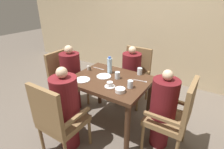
{
  "coord_description": "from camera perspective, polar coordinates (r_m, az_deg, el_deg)",
  "views": [
    {
      "loc": [
        1.2,
        -1.85,
        1.86
      ],
      "look_at": [
        0.0,
        0.04,
        0.82
      ],
      "focal_mm": 28.0,
      "sensor_mm": 36.0,
      "label": 1
    }
  ],
  "objects": [
    {
      "name": "salt_shaker",
      "position": [
        2.76,
        -7.79,
        2.13
      ],
      "size": [
        0.03,
        0.03,
        0.07
      ],
      "color": "white",
      "rests_on": "dining_table"
    },
    {
      "name": "wall_back",
      "position": [
        3.99,
        15.47,
        17.38
      ],
      "size": [
        8.0,
        0.06,
        2.8
      ],
      "color": "tan",
      "rests_on": "ground_plane"
    },
    {
      "name": "pepper_shaker",
      "position": [
        2.73,
        -7.16,
        1.93
      ],
      "size": [
        0.03,
        0.03,
        0.06
      ],
      "color": "#4C3D2D",
      "rests_on": "dining_table"
    },
    {
      "name": "glass_tall_mid",
      "position": [
        2.6,
        9.04,
        1.05
      ],
      "size": [
        0.07,
        0.07,
        0.1
      ],
      "color": "silver",
      "rests_on": "dining_table"
    },
    {
      "name": "water_bottle",
      "position": [
        2.59,
        -0.77,
        2.94
      ],
      "size": [
        0.07,
        0.07,
        0.26
      ],
      "color": "#A3C6DB",
      "rests_on": "dining_table"
    },
    {
      "name": "diner_in_left_chair",
      "position": [
        2.99,
        -13.08,
        -1.04
      ],
      "size": [
        0.32,
        0.32,
        1.14
      ],
      "color": "#5B1419",
      "rests_on": "ground_plane"
    },
    {
      "name": "plate_main_right",
      "position": [
        2.52,
        -2.68,
        -0.58
      ],
      "size": [
        0.21,
        0.21,
        0.01
      ],
      "color": "white",
      "rests_on": "dining_table"
    },
    {
      "name": "plate_main_left",
      "position": [
        2.45,
        -9.59,
        -1.69
      ],
      "size": [
        0.21,
        0.21,
        0.01
      ],
      "color": "white",
      "rests_on": "dining_table"
    },
    {
      "name": "bowl_small",
      "position": [
        2.13,
        2.68,
        -5.13
      ],
      "size": [
        0.12,
        0.12,
        0.05
      ],
      "color": "white",
      "rests_on": "dining_table"
    },
    {
      "name": "glass_tall_near",
      "position": [
        2.22,
        6.0,
        -3.17
      ],
      "size": [
        0.07,
        0.07,
        0.1
      ],
      "color": "silver",
      "rests_on": "dining_table"
    },
    {
      "name": "teacup_with_saucer",
      "position": [
        2.24,
        -0.72,
        -3.37
      ],
      "size": [
        0.14,
        0.14,
        0.07
      ],
      "color": "white",
      "rests_on": "dining_table"
    },
    {
      "name": "chair_right_side",
      "position": [
        2.29,
        19.73,
        -12.19
      ],
      "size": [
        0.49,
        0.49,
        1.0
      ],
      "color": "brown",
      "rests_on": "ground_plane"
    },
    {
      "name": "diner_in_far_chair",
      "position": [
        3.07,
        6.22,
        -0.38
      ],
      "size": [
        0.32,
        0.32,
        1.09
      ],
      "color": "#5B1419",
      "rests_on": "ground_plane"
    },
    {
      "name": "chair_near_corner",
      "position": [
        2.2,
        -17.32,
        -13.48
      ],
      "size": [
        0.49,
        0.49,
        1.0
      ],
      "color": "brown",
      "rests_on": "ground_plane"
    },
    {
      "name": "knife_beside_plate",
      "position": [
        2.8,
        -4.24,
        1.97
      ],
      "size": [
        0.21,
        0.02,
        0.0
      ],
      "color": "silver",
      "rests_on": "dining_table"
    },
    {
      "name": "chair_left_side",
      "position": [
        3.11,
        -14.91,
        -1.25
      ],
      "size": [
        0.49,
        0.49,
        1.0
      ],
      "color": "brown",
      "rests_on": "ground_plane"
    },
    {
      "name": "diner_in_right_chair",
      "position": [
        2.3,
        16.25,
        -10.74
      ],
      "size": [
        0.32,
        0.32,
        1.09
      ],
      "color": "#5B1419",
      "rests_on": "ground_plane"
    },
    {
      "name": "dining_table",
      "position": [
        2.51,
        -0.52,
        -3.81
      ],
      "size": [
        1.07,
        0.84,
        0.77
      ],
      "color": "#422819",
      "rests_on": "ground_plane"
    },
    {
      "name": "chair_far_side",
      "position": [
        3.2,
        7.38,
        0.17
      ],
      "size": [
        0.49,
        0.49,
        1.0
      ],
      "color": "brown",
      "rests_on": "ground_plane"
    },
    {
      "name": "glass_tall_far",
      "position": [
        2.44,
        1.78,
        -0.26
      ],
      "size": [
        0.07,
        0.07,
        0.1
      ],
      "color": "silver",
      "rests_on": "dining_table"
    },
    {
      "name": "ground_plane",
      "position": [
        2.88,
        -0.46,
        -15.31
      ],
      "size": [
        16.0,
        16.0,
        0.0
      ],
      "primitive_type": "plane",
      "color": "#60564C"
    },
    {
      "name": "fork_beside_plate",
      "position": [
        2.42,
        9.57,
        -2.09
      ],
      "size": [
        0.2,
        0.05,
        0.0
      ],
      "color": "silver",
      "rests_on": "dining_table"
    },
    {
      "name": "diner_in_near_chair",
      "position": [
        2.24,
        -14.65,
        -10.72
      ],
      "size": [
        0.32,
        0.32,
        1.13
      ],
      "color": "maroon",
      "rests_on": "ground_plane"
    }
  ]
}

